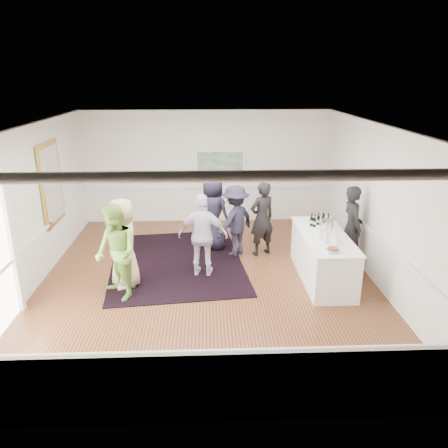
{
  "coord_description": "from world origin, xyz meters",
  "views": [
    {
      "loc": [
        0.0,
        -8.34,
        4.12
      ],
      "look_at": [
        0.36,
        0.2,
        1.18
      ],
      "focal_mm": 35.0,
      "sensor_mm": 36.0,
      "label": 1
    }
  ],
  "objects_px": {
    "serving_table": "(323,257)",
    "guest_dark_a": "(235,221)",
    "guest_dark_b": "(262,219)",
    "bartender": "(352,227)",
    "guest_tan": "(124,243)",
    "guest_lilac": "(203,236)",
    "guest_navy": "(213,213)",
    "nut_bowl": "(333,250)",
    "guest_green": "(116,253)",
    "ice_bucket": "(327,225)"
  },
  "relations": [
    {
      "from": "serving_table",
      "to": "guest_dark_b",
      "type": "height_order",
      "value": "guest_dark_b"
    },
    {
      "from": "guest_dark_b",
      "to": "bartender",
      "type": "bearing_deg",
      "value": 131.29
    },
    {
      "from": "serving_table",
      "to": "guest_dark_a",
      "type": "xyz_separation_m",
      "value": [
        -1.75,
        1.38,
        0.35
      ]
    },
    {
      "from": "guest_tan",
      "to": "guest_dark_b",
      "type": "bearing_deg",
      "value": 91.53
    },
    {
      "from": "guest_lilac",
      "to": "guest_dark_b",
      "type": "xyz_separation_m",
      "value": [
        1.39,
        1.1,
        -0.01
      ]
    },
    {
      "from": "ice_bucket",
      "to": "nut_bowl",
      "type": "bearing_deg",
      "value": -99.66
    },
    {
      "from": "ice_bucket",
      "to": "guest_dark_b",
      "type": "bearing_deg",
      "value": 137.16
    },
    {
      "from": "serving_table",
      "to": "guest_dark_b",
      "type": "relative_size",
      "value": 1.37
    },
    {
      "from": "serving_table",
      "to": "nut_bowl",
      "type": "height_order",
      "value": "nut_bowl"
    },
    {
      "from": "guest_lilac",
      "to": "guest_navy",
      "type": "relative_size",
      "value": 0.98
    },
    {
      "from": "guest_navy",
      "to": "guest_dark_a",
      "type": "bearing_deg",
      "value": 173.48
    },
    {
      "from": "guest_tan",
      "to": "guest_green",
      "type": "height_order",
      "value": "guest_green"
    },
    {
      "from": "serving_table",
      "to": "guest_green",
      "type": "xyz_separation_m",
      "value": [
        -4.13,
        -0.66,
        0.43
      ]
    },
    {
      "from": "bartender",
      "to": "ice_bucket",
      "type": "relative_size",
      "value": 7.14
    },
    {
      "from": "guest_tan",
      "to": "guest_navy",
      "type": "bearing_deg",
      "value": 111.68
    },
    {
      "from": "serving_table",
      "to": "guest_dark_b",
      "type": "xyz_separation_m",
      "value": [
        -1.12,
        1.39,
        0.39
      ]
    },
    {
      "from": "serving_table",
      "to": "guest_lilac",
      "type": "distance_m",
      "value": 2.55
    },
    {
      "from": "guest_navy",
      "to": "nut_bowl",
      "type": "xyz_separation_m",
      "value": [
        2.19,
        -2.75,
        0.11
      ]
    },
    {
      "from": "guest_dark_a",
      "to": "guest_dark_b",
      "type": "bearing_deg",
      "value": 136.54
    },
    {
      "from": "serving_table",
      "to": "guest_tan",
      "type": "distance_m",
      "value": 4.11
    },
    {
      "from": "guest_dark_a",
      "to": "ice_bucket",
      "type": "relative_size",
      "value": 6.52
    },
    {
      "from": "guest_lilac",
      "to": "nut_bowl",
      "type": "xyz_separation_m",
      "value": [
        2.42,
        -1.2,
        0.13
      ]
    },
    {
      "from": "ice_bucket",
      "to": "nut_bowl",
      "type": "height_order",
      "value": "ice_bucket"
    },
    {
      "from": "guest_green",
      "to": "ice_bucket",
      "type": "height_order",
      "value": "guest_green"
    },
    {
      "from": "guest_dark_a",
      "to": "serving_table",
      "type": "bearing_deg",
      "value": 97.69
    },
    {
      "from": "serving_table",
      "to": "guest_navy",
      "type": "xyz_separation_m",
      "value": [
        -2.27,
        1.84,
        0.42
      ]
    },
    {
      "from": "serving_table",
      "to": "guest_lilac",
      "type": "height_order",
      "value": "guest_lilac"
    },
    {
      "from": "guest_navy",
      "to": "nut_bowl",
      "type": "relative_size",
      "value": 6.65
    },
    {
      "from": "guest_tan",
      "to": "guest_navy",
      "type": "xyz_separation_m",
      "value": [
        1.82,
        1.97,
        -0.01
      ]
    },
    {
      "from": "guest_green",
      "to": "ice_bucket",
      "type": "bearing_deg",
      "value": 66.85
    },
    {
      "from": "bartender",
      "to": "guest_navy",
      "type": "bearing_deg",
      "value": 63.9
    },
    {
      "from": "serving_table",
      "to": "guest_tan",
      "type": "relative_size",
      "value": 1.32
    },
    {
      "from": "guest_navy",
      "to": "ice_bucket",
      "type": "height_order",
      "value": "guest_navy"
    },
    {
      "from": "serving_table",
      "to": "guest_lilac",
      "type": "bearing_deg",
      "value": 173.39
    },
    {
      "from": "guest_tan",
      "to": "guest_lilac",
      "type": "xyz_separation_m",
      "value": [
        1.59,
        0.42,
        -0.02
      ]
    },
    {
      "from": "ice_bucket",
      "to": "guest_dark_a",
      "type": "bearing_deg",
      "value": 148.55
    },
    {
      "from": "guest_tan",
      "to": "guest_dark_b",
      "type": "xyz_separation_m",
      "value": [
        2.97,
        1.52,
        -0.03
      ]
    },
    {
      "from": "guest_dark_b",
      "to": "nut_bowl",
      "type": "relative_size",
      "value": 6.48
    },
    {
      "from": "guest_lilac",
      "to": "guest_dark_b",
      "type": "height_order",
      "value": "guest_lilac"
    },
    {
      "from": "guest_green",
      "to": "guest_dark_a",
      "type": "xyz_separation_m",
      "value": [
        2.39,
        2.05,
        -0.08
      ]
    },
    {
      "from": "guest_green",
      "to": "serving_table",
      "type": "bearing_deg",
      "value": 63.91
    },
    {
      "from": "bartender",
      "to": "guest_lilac",
      "type": "bearing_deg",
      "value": 91.37
    },
    {
      "from": "guest_tan",
      "to": "guest_lilac",
      "type": "bearing_deg",
      "value": 79.3
    },
    {
      "from": "guest_dark_b",
      "to": "ice_bucket",
      "type": "xyz_separation_m",
      "value": [
        1.23,
        -1.14,
        0.21
      ]
    },
    {
      "from": "guest_navy",
      "to": "guest_tan",
      "type": "bearing_deg",
      "value": 81.51
    },
    {
      "from": "nut_bowl",
      "to": "guest_tan",
      "type": "bearing_deg",
      "value": 169.02
    },
    {
      "from": "bartender",
      "to": "guest_green",
      "type": "bearing_deg",
      "value": 100.24
    },
    {
      "from": "bartender",
      "to": "guest_dark_a",
      "type": "height_order",
      "value": "bartender"
    },
    {
      "from": "guest_green",
      "to": "guest_lilac",
      "type": "height_order",
      "value": "guest_green"
    },
    {
      "from": "bartender",
      "to": "guest_green",
      "type": "relative_size",
      "value": 0.99
    }
  ]
}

